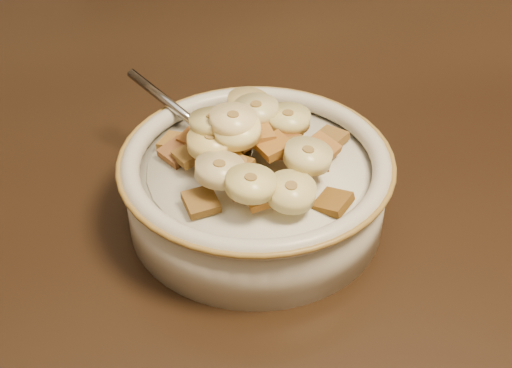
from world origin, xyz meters
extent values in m
cube|color=black|center=(0.00, 0.00, 0.73)|extent=(1.44, 0.97, 0.04)
cube|color=black|center=(0.09, 0.65, 0.46)|extent=(0.50, 0.50, 0.93)
cylinder|color=#BAAFA3|center=(0.02, -0.06, 0.77)|extent=(0.18, 0.18, 0.04)
cylinder|color=beige|center=(0.02, -0.06, 0.79)|extent=(0.15, 0.15, 0.00)
ellipsoid|color=gray|center=(0.01, -0.04, 0.80)|extent=(0.05, 0.05, 0.01)
cube|color=#643210|center=(-0.01, -0.03, 0.80)|extent=(0.03, 0.03, 0.01)
cube|color=brown|center=(-0.03, -0.04, 0.80)|extent=(0.03, 0.03, 0.01)
cube|color=#986136|center=(0.00, -0.06, 0.81)|extent=(0.02, 0.02, 0.01)
cube|color=brown|center=(0.05, -0.08, 0.81)|extent=(0.02, 0.02, 0.01)
cube|color=brown|center=(0.07, -0.06, 0.80)|extent=(0.03, 0.03, 0.01)
cube|color=brown|center=(0.08, -0.05, 0.80)|extent=(0.03, 0.03, 0.01)
cube|color=brown|center=(0.04, -0.06, 0.81)|extent=(0.02, 0.03, 0.01)
cube|color=brown|center=(0.04, -0.03, 0.80)|extent=(0.03, 0.03, 0.01)
cube|color=brown|center=(-0.02, -0.05, 0.81)|extent=(0.03, 0.03, 0.01)
cube|color=brown|center=(-0.02, -0.10, 0.80)|extent=(0.02, 0.02, 0.01)
cube|color=#985F1B|center=(0.05, -0.04, 0.80)|extent=(0.03, 0.03, 0.01)
cube|color=brown|center=(-0.01, -0.04, 0.80)|extent=(0.03, 0.03, 0.01)
cube|color=#633311|center=(0.04, -0.06, 0.81)|extent=(0.02, 0.02, 0.01)
cube|color=brown|center=(0.01, -0.09, 0.81)|extent=(0.02, 0.02, 0.01)
cube|color=#8E5C17|center=(0.03, -0.02, 0.80)|extent=(0.03, 0.03, 0.01)
cube|color=brown|center=(0.00, -0.08, 0.81)|extent=(0.03, 0.03, 0.01)
cube|color=brown|center=(0.02, -0.06, 0.81)|extent=(0.03, 0.03, 0.01)
cube|color=#9A5120|center=(0.02, -0.11, 0.81)|extent=(0.02, 0.02, 0.01)
cube|color=brown|center=(0.00, -0.08, 0.81)|extent=(0.03, 0.03, 0.01)
cube|color=brown|center=(0.05, -0.08, 0.81)|extent=(0.03, 0.03, 0.01)
cube|color=brown|center=(0.00, -0.06, 0.81)|extent=(0.03, 0.03, 0.01)
cube|color=brown|center=(0.03, -0.04, 0.81)|extent=(0.03, 0.03, 0.01)
cube|color=#985E24|center=(0.02, -0.06, 0.82)|extent=(0.02, 0.02, 0.01)
cube|color=brown|center=(0.00, -0.05, 0.81)|extent=(0.03, 0.03, 0.01)
cube|color=#986421|center=(-0.03, -0.03, 0.80)|extent=(0.03, 0.03, 0.01)
cube|color=#8C5B18|center=(0.03, -0.07, 0.82)|extent=(0.03, 0.03, 0.01)
cube|color=olive|center=(0.00, -0.05, 0.81)|extent=(0.03, 0.03, 0.01)
cube|color=brown|center=(0.06, -0.11, 0.80)|extent=(0.03, 0.03, 0.01)
cylinder|color=#FFF4A6|center=(0.01, -0.06, 0.82)|extent=(0.04, 0.04, 0.02)
cylinder|color=beige|center=(-0.01, -0.09, 0.82)|extent=(0.04, 0.04, 0.01)
cylinder|color=#F5D186|center=(0.01, -0.06, 0.83)|extent=(0.04, 0.04, 0.01)
cylinder|color=#E1D07B|center=(0.03, -0.11, 0.81)|extent=(0.04, 0.04, 0.01)
cylinder|color=#D6C188|center=(0.03, -0.03, 0.82)|extent=(0.04, 0.04, 0.01)
cylinder|color=#FBEC86|center=(0.01, -0.11, 0.82)|extent=(0.04, 0.04, 0.01)
cylinder|color=#DFCE86|center=(0.05, -0.04, 0.82)|extent=(0.04, 0.04, 0.01)
cylinder|color=tan|center=(0.03, -0.01, 0.81)|extent=(0.04, 0.04, 0.01)
cylinder|color=tan|center=(0.00, -0.05, 0.82)|extent=(0.03, 0.03, 0.01)
cylinder|color=#D6C26A|center=(-0.01, -0.06, 0.82)|extent=(0.04, 0.04, 0.01)
cylinder|color=#F6E497|center=(0.05, -0.09, 0.82)|extent=(0.04, 0.04, 0.01)
camera|label=1|loc=(-0.06, -0.44, 1.09)|focal=50.00mm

